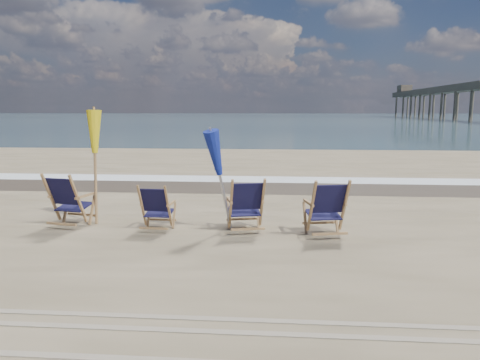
{
  "coord_description": "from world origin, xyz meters",
  "views": [
    {
      "loc": [
        0.76,
        -7.06,
        2.31
      ],
      "look_at": [
        0.0,
        2.2,
        0.9
      ],
      "focal_mm": 35.0,
      "sensor_mm": 36.0,
      "label": 1
    }
  ],
  "objects_px": {
    "umbrella_yellow": "(94,138)",
    "beach_chair_3": "(345,208)",
    "beach_chair_0": "(78,201)",
    "beach_chair_1": "(168,208)",
    "umbrella_blue": "(222,155)",
    "beach_chair_2": "(262,205)"
  },
  "relations": [
    {
      "from": "beach_chair_2",
      "to": "umbrella_blue",
      "type": "distance_m",
      "value": 1.2
    },
    {
      "from": "beach_chair_2",
      "to": "beach_chair_3",
      "type": "bearing_deg",
      "value": 158.01
    },
    {
      "from": "beach_chair_3",
      "to": "umbrella_yellow",
      "type": "relative_size",
      "value": 0.48
    },
    {
      "from": "beach_chair_3",
      "to": "beach_chair_0",
      "type": "bearing_deg",
      "value": -14.1
    },
    {
      "from": "umbrella_blue",
      "to": "beach_chair_3",
      "type": "bearing_deg",
      "value": -6.76
    },
    {
      "from": "umbrella_blue",
      "to": "beach_chair_1",
      "type": "bearing_deg",
      "value": -169.5
    },
    {
      "from": "beach_chair_1",
      "to": "umbrella_blue",
      "type": "xyz_separation_m",
      "value": [
        1.0,
        0.18,
        0.99
      ]
    },
    {
      "from": "beach_chair_0",
      "to": "beach_chair_1",
      "type": "xyz_separation_m",
      "value": [
        1.79,
        -0.09,
        -0.09
      ]
    },
    {
      "from": "beach_chair_2",
      "to": "umbrella_yellow",
      "type": "height_order",
      "value": "umbrella_yellow"
    },
    {
      "from": "beach_chair_1",
      "to": "beach_chair_2",
      "type": "bearing_deg",
      "value": -171.83
    },
    {
      "from": "beach_chair_1",
      "to": "umbrella_yellow",
      "type": "relative_size",
      "value": 0.41
    },
    {
      "from": "umbrella_yellow",
      "to": "umbrella_blue",
      "type": "xyz_separation_m",
      "value": [
        2.62,
        -0.42,
        -0.29
      ]
    },
    {
      "from": "beach_chair_0",
      "to": "umbrella_yellow",
      "type": "distance_m",
      "value": 1.31
    },
    {
      "from": "beach_chair_0",
      "to": "beach_chair_3",
      "type": "bearing_deg",
      "value": -170.38
    },
    {
      "from": "umbrella_blue",
      "to": "beach_chair_2",
      "type": "bearing_deg",
      "value": -3.37
    },
    {
      "from": "umbrella_yellow",
      "to": "beach_chair_3",
      "type": "bearing_deg",
      "value": -7.98
    },
    {
      "from": "beach_chair_0",
      "to": "beach_chair_3",
      "type": "relative_size",
      "value": 1.01
    },
    {
      "from": "beach_chair_0",
      "to": "beach_chair_1",
      "type": "relative_size",
      "value": 1.18
    },
    {
      "from": "umbrella_yellow",
      "to": "umbrella_blue",
      "type": "bearing_deg",
      "value": -9.03
    },
    {
      "from": "beach_chair_0",
      "to": "beach_chair_2",
      "type": "bearing_deg",
      "value": -167.63
    },
    {
      "from": "beach_chair_1",
      "to": "beach_chair_2",
      "type": "height_order",
      "value": "beach_chair_2"
    },
    {
      "from": "beach_chair_1",
      "to": "beach_chair_3",
      "type": "bearing_deg",
      "value": -177.82
    }
  ]
}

